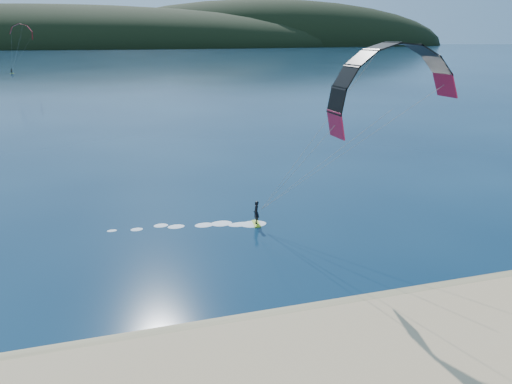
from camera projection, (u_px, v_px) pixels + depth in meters
wet_sand at (234, 331)px, 23.10m from camera, size 220.00×2.50×0.10m
headland at (105, 47)px, 699.32m from camera, size 1200.00×310.00×140.00m
kitesurfer_near at (386, 113)px, 31.26m from camera, size 22.70×8.11×12.85m
kitesurfer_far at (21, 35)px, 181.90m from camera, size 10.85×6.41×16.97m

